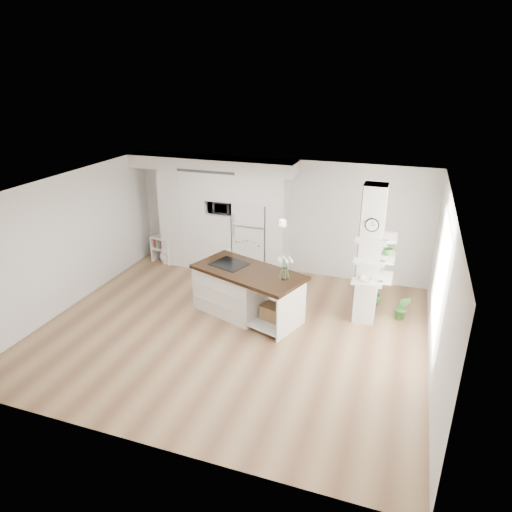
% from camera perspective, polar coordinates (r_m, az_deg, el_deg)
% --- Properties ---
extents(floor, '(7.00, 6.00, 0.01)m').
position_cam_1_polar(floor, '(8.72, -3.05, -9.21)').
color(floor, '#A48258').
rests_on(floor, ground).
extents(room, '(7.04, 6.04, 2.72)m').
position_cam_1_polar(room, '(7.91, -3.32, 2.31)').
color(room, white).
rests_on(room, ground).
extents(cabinet_wall, '(4.00, 0.71, 2.70)m').
position_cam_1_polar(cabinet_wall, '(10.89, -5.10, 6.00)').
color(cabinet_wall, white).
rests_on(cabinet_wall, floor).
extents(refrigerator, '(0.78, 0.69, 1.75)m').
position_cam_1_polar(refrigerator, '(10.77, -0.45, 2.38)').
color(refrigerator, white).
rests_on(refrigerator, floor).
extents(column, '(0.69, 0.90, 2.70)m').
position_cam_1_polar(column, '(8.63, 14.49, -0.22)').
color(column, silver).
rests_on(column, floor).
extents(window, '(0.00, 2.40, 2.40)m').
position_cam_1_polar(window, '(7.82, 22.04, -2.43)').
color(window, white).
rests_on(window, room).
extents(pendant_light, '(0.12, 0.12, 0.10)m').
position_cam_1_polar(pendant_light, '(7.51, 9.20, 3.11)').
color(pendant_light, white).
rests_on(pendant_light, room).
extents(kitchen_island, '(2.40, 1.70, 1.55)m').
position_cam_1_polar(kitchen_island, '(9.09, -2.17, -4.13)').
color(kitchen_island, white).
rests_on(kitchen_island, floor).
extents(bookshelf, '(0.60, 0.41, 0.66)m').
position_cam_1_polar(bookshelf, '(11.75, -11.42, 0.60)').
color(bookshelf, white).
rests_on(bookshelf, floor).
extents(floor_plant_a, '(0.31, 0.26, 0.53)m').
position_cam_1_polar(floor_plant_a, '(9.35, 17.83, -6.15)').
color(floor_plant_a, '#387C31').
rests_on(floor_plant_a, floor).
extents(floor_plant_b, '(0.37, 0.37, 0.53)m').
position_cam_1_polar(floor_plant_b, '(9.79, 14.60, -4.43)').
color(floor_plant_b, '#387C31').
rests_on(floor_plant_b, floor).
extents(microwave, '(0.54, 0.37, 0.30)m').
position_cam_1_polar(microwave, '(10.77, -4.35, 6.19)').
color(microwave, '#2D2D2D').
rests_on(microwave, cabinet_wall).
extents(shelf_plant, '(0.27, 0.23, 0.30)m').
position_cam_1_polar(shelf_plant, '(8.71, 16.35, 1.04)').
color(shelf_plant, '#387C31').
rests_on(shelf_plant, column).
extents(decor_bowl, '(0.22, 0.22, 0.05)m').
position_cam_1_polar(decor_bowl, '(8.56, 13.60, -2.88)').
color(decor_bowl, white).
rests_on(decor_bowl, column).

